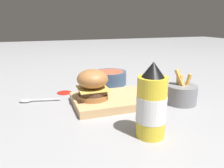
{
  "coord_description": "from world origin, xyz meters",
  "views": [
    {
      "loc": [
        -0.3,
        -0.71,
        0.3
      ],
      "look_at": [
        -0.05,
        0.03,
        0.08
      ],
      "focal_mm": 35.0,
      "sensor_mm": 36.0,
      "label": 1
    }
  ],
  "objects_px": {
    "spoon": "(30,100)",
    "ketchup_bottle": "(151,104)",
    "burger": "(93,84)",
    "fries_basket": "(182,94)",
    "serving_board": "(112,100)",
    "side_bowl": "(110,77)"
  },
  "relations": [
    {
      "from": "fries_basket",
      "to": "spoon",
      "type": "relative_size",
      "value": 0.86
    },
    {
      "from": "serving_board",
      "to": "fries_basket",
      "type": "height_order",
      "value": "fries_basket"
    },
    {
      "from": "fries_basket",
      "to": "spoon",
      "type": "distance_m",
      "value": 0.59
    },
    {
      "from": "serving_board",
      "to": "spoon",
      "type": "distance_m",
      "value": 0.32
    },
    {
      "from": "fries_basket",
      "to": "side_bowl",
      "type": "relative_size",
      "value": 0.85
    },
    {
      "from": "serving_board",
      "to": "ketchup_bottle",
      "type": "height_order",
      "value": "ketchup_bottle"
    },
    {
      "from": "burger",
      "to": "spoon",
      "type": "distance_m",
      "value": 0.26
    },
    {
      "from": "spoon",
      "to": "ketchup_bottle",
      "type": "bearing_deg",
      "value": 141.57
    },
    {
      "from": "burger",
      "to": "side_bowl",
      "type": "distance_m",
      "value": 0.31
    },
    {
      "from": "serving_board",
      "to": "side_bowl",
      "type": "xyz_separation_m",
      "value": [
        0.08,
        0.26,
        0.02
      ]
    },
    {
      "from": "fries_basket",
      "to": "spoon",
      "type": "xyz_separation_m",
      "value": [
        -0.55,
        0.21,
        -0.03
      ]
    },
    {
      "from": "serving_board",
      "to": "spoon",
      "type": "height_order",
      "value": "serving_board"
    },
    {
      "from": "fries_basket",
      "to": "burger",
      "type": "bearing_deg",
      "value": 165.35
    },
    {
      "from": "ketchup_bottle",
      "to": "spoon",
      "type": "bearing_deg",
      "value": 129.31
    },
    {
      "from": "side_bowl",
      "to": "burger",
      "type": "bearing_deg",
      "value": -121.2
    },
    {
      "from": "serving_board",
      "to": "spoon",
      "type": "xyz_separation_m",
      "value": [
        -0.3,
        0.12,
        -0.01
      ]
    },
    {
      "from": "side_bowl",
      "to": "spoon",
      "type": "distance_m",
      "value": 0.4
    },
    {
      "from": "burger",
      "to": "ketchup_bottle",
      "type": "bearing_deg",
      "value": -70.67
    },
    {
      "from": "spoon",
      "to": "serving_board",
      "type": "bearing_deg",
      "value": 169.45
    },
    {
      "from": "burger",
      "to": "spoon",
      "type": "relative_size",
      "value": 0.73
    },
    {
      "from": "ketchup_bottle",
      "to": "side_bowl",
      "type": "relative_size",
      "value": 1.31
    },
    {
      "from": "ketchup_bottle",
      "to": "spoon",
      "type": "relative_size",
      "value": 1.33
    }
  ]
}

